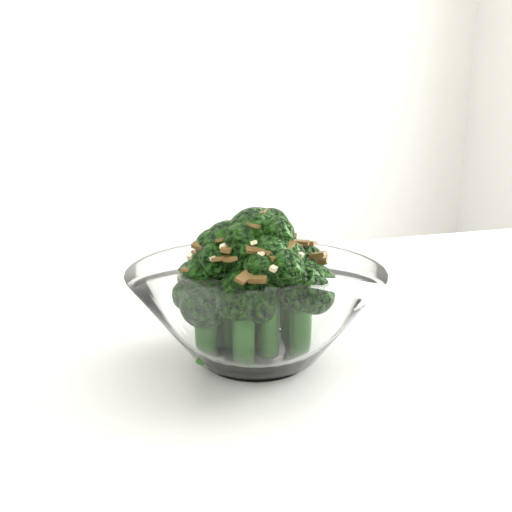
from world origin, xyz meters
name	(u,v)px	position (x,y,z in m)	size (l,w,h in m)	color
table	(351,464)	(-0.10, -0.03, 0.68)	(1.29, 0.94, 0.75)	white
broccoli_dish	(255,301)	(-0.15, 0.03, 0.80)	(0.20, 0.20, 0.12)	white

